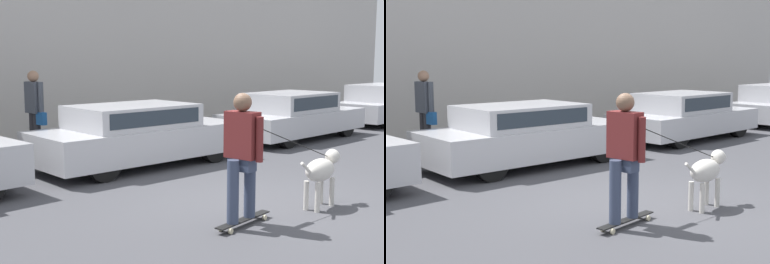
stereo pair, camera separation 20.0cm
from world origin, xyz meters
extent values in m
plane|color=#47474C|center=(0.00, 0.00, 0.00)|extent=(36.00, 36.00, 0.00)
cube|color=#B2ADA8|center=(0.00, 6.84, 2.69)|extent=(32.00, 0.30, 5.39)
cube|color=gray|center=(0.00, 5.58, 0.06)|extent=(30.00, 2.18, 0.12)
cylinder|color=black|center=(1.89, 4.12, 0.31)|extent=(0.63, 0.22, 0.63)
cylinder|color=black|center=(1.85, 2.66, 0.31)|extent=(0.63, 0.22, 0.63)
cylinder|color=black|center=(-0.70, 4.19, 0.31)|extent=(0.63, 0.22, 0.63)
cylinder|color=black|center=(-0.74, 2.74, 0.31)|extent=(0.63, 0.22, 0.63)
cube|color=#BCBCC1|center=(0.57, 3.43, 0.48)|extent=(4.22, 1.82, 0.58)
cube|color=#BCBCC1|center=(0.41, 3.43, 0.98)|extent=(2.34, 1.59, 0.43)
cube|color=#28333D|center=(0.38, 2.66, 1.00)|extent=(2.02, 0.07, 0.27)
cylinder|color=black|center=(6.92, 4.21, 0.31)|extent=(0.63, 0.21, 0.63)
cylinder|color=black|center=(6.95, 2.69, 0.31)|extent=(0.63, 0.21, 0.63)
cylinder|color=black|center=(4.27, 4.16, 0.31)|extent=(0.63, 0.21, 0.63)
cylinder|color=black|center=(4.30, 2.64, 0.31)|extent=(0.63, 0.21, 0.63)
cube|color=#BCBCC1|center=(5.61, 3.43, 0.45)|extent=(4.30, 1.84, 0.53)
cube|color=#BCBCC1|center=(5.44, 3.42, 0.96)|extent=(2.24, 1.62, 0.48)
cube|color=#28333D|center=(5.45, 2.63, 0.99)|extent=(1.95, 0.05, 0.31)
cylinder|color=black|center=(9.25, 4.11, 0.31)|extent=(0.61, 0.21, 0.61)
cylinder|color=beige|center=(0.73, -0.56, 0.20)|extent=(0.07, 0.07, 0.41)
cylinder|color=beige|center=(0.74, -0.73, 0.20)|extent=(0.07, 0.07, 0.41)
cylinder|color=beige|center=(0.31, -0.59, 0.20)|extent=(0.07, 0.07, 0.41)
cylinder|color=beige|center=(0.32, -0.77, 0.20)|extent=(0.07, 0.07, 0.41)
ellipsoid|color=beige|center=(0.52, -0.66, 0.54)|extent=(0.63, 0.37, 0.31)
sphere|color=beige|center=(0.89, -0.63, 0.68)|extent=(0.21, 0.21, 0.21)
cylinder|color=beige|center=(0.98, -0.62, 0.66)|extent=(0.12, 0.10, 0.09)
cylinder|color=beige|center=(0.13, -0.70, 0.63)|extent=(0.25, 0.06, 0.19)
cylinder|color=beige|center=(-0.49, -0.35, 0.04)|extent=(0.07, 0.04, 0.07)
cylinder|color=beige|center=(-0.47, -0.50, 0.04)|extent=(0.07, 0.04, 0.07)
cylinder|color=beige|center=(-1.21, -0.42, 0.04)|extent=(0.07, 0.04, 0.07)
cylinder|color=beige|center=(-1.20, -0.57, 0.04)|extent=(0.07, 0.04, 0.07)
cube|color=black|center=(-0.84, -0.46, 0.08)|extent=(1.02, 0.21, 0.02)
cylinder|color=#38425B|center=(-0.72, -0.45, 0.48)|extent=(0.14, 0.14, 0.78)
cylinder|color=#38425B|center=(-1.07, -0.48, 0.48)|extent=(0.14, 0.14, 0.78)
cube|color=#38425B|center=(-0.89, -0.46, 0.79)|extent=(0.21, 0.34, 0.16)
cube|color=maroon|center=(-0.89, -0.46, 1.15)|extent=(0.24, 0.43, 0.57)
sphere|color=brown|center=(-0.89, -0.46, 1.55)|extent=(0.22, 0.22, 0.22)
cylinder|color=maroon|center=(-0.87, -0.71, 1.12)|extent=(0.09, 0.09, 0.54)
cylinder|color=maroon|center=(-0.67, -0.27, 1.29)|extent=(0.54, 0.21, 0.29)
cylinder|color=black|center=(0.23, -0.48, 0.92)|extent=(1.32, 0.32, 0.55)
cylinder|color=#28282D|center=(-0.65, 5.20, 0.55)|extent=(0.14, 0.14, 0.86)
cylinder|color=#28282D|center=(-0.66, 5.36, 0.55)|extent=(0.14, 0.14, 0.86)
cube|color=#424751|center=(-0.65, 5.28, 1.29)|extent=(0.22, 0.41, 0.63)
cylinder|color=#424751|center=(-0.64, 5.03, 1.30)|extent=(0.09, 0.09, 0.59)
cylinder|color=#424751|center=(-0.66, 5.52, 1.30)|extent=(0.09, 0.09, 0.59)
sphere|color=#997056|center=(-0.65, 5.28, 1.71)|extent=(0.22, 0.22, 0.22)
cube|color=#1E569E|center=(-0.64, 5.03, 0.88)|extent=(0.11, 0.28, 0.25)
camera|label=1|loc=(-5.76, -4.67, 2.08)|focal=50.00mm
camera|label=2|loc=(-5.61, -4.81, 2.08)|focal=50.00mm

